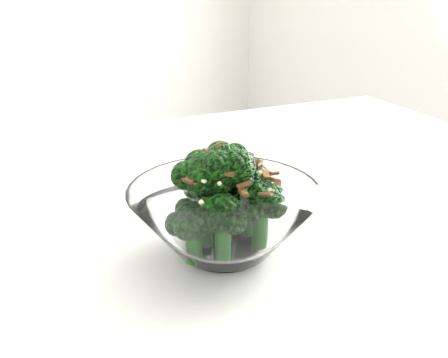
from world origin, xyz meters
TOP-DOWN VIEW (x-y plane):
  - table at (0.11, -0.02)m, footprint 1.36×1.07m
  - broccoli_dish at (0.10, -0.12)m, footprint 0.19×0.19m

SIDE VIEW (x-z plane):
  - table at x=0.11m, z-range 0.31..1.06m
  - broccoli_dish at x=0.10m, z-range 0.74..0.85m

